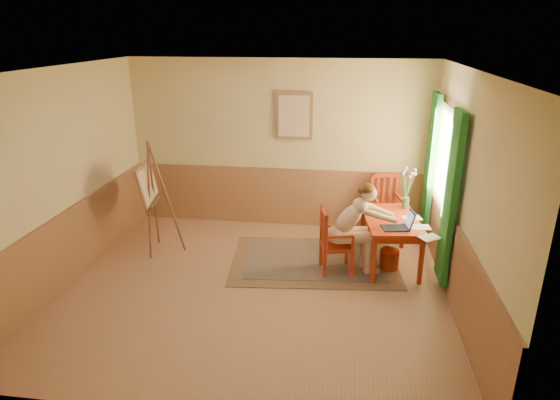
# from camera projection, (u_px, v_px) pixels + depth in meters

# --- Properties ---
(room) EXTENTS (5.04, 4.54, 2.84)m
(room) POSITION_uv_depth(u_px,v_px,m) (254.00, 187.00, 5.78)
(room) COLOR tan
(room) RESTS_ON ground
(wainscot) EXTENTS (5.00, 4.50, 1.00)m
(wainscot) POSITION_uv_depth(u_px,v_px,m) (265.00, 229.00, 6.83)
(wainscot) COLOR #A67552
(wainscot) RESTS_ON room
(window) EXTENTS (0.12, 2.01, 2.20)m
(window) POSITION_uv_depth(u_px,v_px,m) (441.00, 174.00, 6.51)
(window) COLOR white
(window) RESTS_ON room
(wall_portrait) EXTENTS (0.60, 0.05, 0.76)m
(wall_portrait) POSITION_uv_depth(u_px,v_px,m) (294.00, 116.00, 7.63)
(wall_portrait) COLOR #8B6447
(wall_portrait) RESTS_ON room
(rug) EXTENTS (2.54, 1.82, 0.02)m
(rug) POSITION_uv_depth(u_px,v_px,m) (314.00, 261.00, 6.96)
(rug) COLOR #8C7251
(rug) RESTS_ON room
(table) EXTENTS (0.84, 1.27, 0.72)m
(table) POSITION_uv_depth(u_px,v_px,m) (391.00, 224.00, 6.67)
(table) COLOR red
(table) RESTS_ON room
(chair_left) EXTENTS (0.50, 0.48, 0.92)m
(chair_left) POSITION_uv_depth(u_px,v_px,m) (333.00, 242.00, 6.53)
(chair_left) COLOR red
(chair_left) RESTS_ON room
(chair_back) EXTENTS (0.55, 0.56, 1.04)m
(chair_back) POSITION_uv_depth(u_px,v_px,m) (385.00, 207.00, 7.61)
(chair_back) COLOR red
(chair_back) RESTS_ON room
(figure) EXTENTS (0.99, 0.52, 1.29)m
(figure) POSITION_uv_depth(u_px,v_px,m) (354.00, 225.00, 6.44)
(figure) COLOR beige
(figure) RESTS_ON room
(laptop) EXTENTS (0.44, 0.32, 0.24)m
(laptop) POSITION_uv_depth(u_px,v_px,m) (400.00, 225.00, 6.29)
(laptop) COLOR #1E2338
(laptop) RESTS_ON table
(papers) EXTENTS (0.89, 1.00, 0.00)m
(papers) POSITION_uv_depth(u_px,v_px,m) (410.00, 224.00, 6.44)
(papers) COLOR white
(papers) RESTS_ON table
(vase) EXTENTS (0.26, 0.31, 0.63)m
(vase) POSITION_uv_depth(u_px,v_px,m) (407.00, 190.00, 6.93)
(vase) COLOR #3F724C
(vase) RESTS_ON table
(wastebasket) EXTENTS (0.35, 0.35, 0.29)m
(wastebasket) POSITION_uv_depth(u_px,v_px,m) (389.00, 259.00, 6.71)
(wastebasket) COLOR #AB3413
(wastebasket) RESTS_ON room
(easel) EXTENTS (0.62, 0.77, 1.72)m
(easel) POSITION_uv_depth(u_px,v_px,m) (150.00, 188.00, 6.97)
(easel) COLOR brown
(easel) RESTS_ON room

